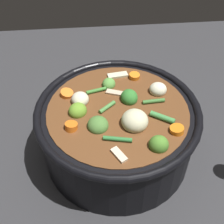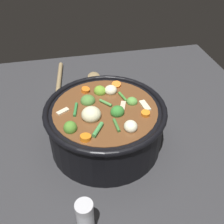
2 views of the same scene
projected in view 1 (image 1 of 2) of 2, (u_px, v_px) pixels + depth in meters
ground_plane at (117, 151)px, 0.66m from camera, size 1.10×1.10×0.00m
cooking_pot at (117, 130)px, 0.61m from camera, size 0.32×0.32×0.15m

